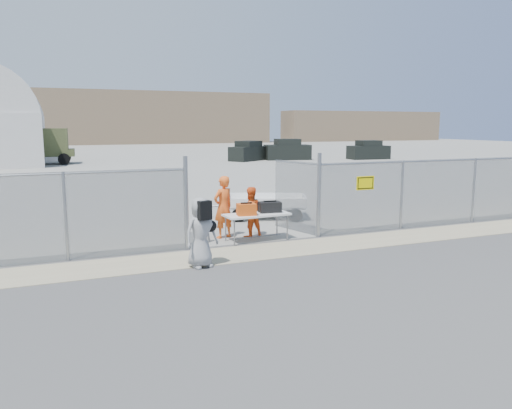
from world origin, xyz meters
name	(u,v)px	position (x,y,z in m)	size (l,w,h in m)	color
ground	(287,260)	(0.00, 0.00, 0.00)	(160.00, 160.00, 0.00)	#414040
tarmac_inside	(108,158)	(0.00, 42.00, 0.01)	(160.00, 80.00, 0.01)	gray
dirt_strip	(270,251)	(0.00, 1.00, 0.01)	(44.00, 1.60, 0.01)	tan
distant_hills	(115,118)	(5.00, 78.00, 4.50)	(140.00, 6.00, 9.00)	#7F684F
chain_link_fence	(256,204)	(0.00, 2.00, 1.10)	(40.00, 0.20, 2.20)	gray
folding_table	(257,227)	(0.11, 2.21, 0.40)	(1.88, 0.78, 0.80)	white
orange_bag	(246,209)	(-0.25, 2.09, 0.96)	(0.52, 0.35, 0.33)	#D55013
black_duffel	(270,207)	(0.55, 2.28, 0.95)	(0.63, 0.37, 0.30)	black
security_worker_left	(223,207)	(-0.66, 2.93, 0.92)	(0.67, 0.44, 1.84)	orange
security_worker_right	(250,212)	(0.12, 2.75, 0.75)	(0.73, 0.57, 1.50)	orange
visitor	(201,232)	(-2.11, 0.24, 0.83)	(0.81, 0.53, 1.66)	gray
utility_trailer	(266,206)	(1.77, 5.37, 0.43)	(3.58, 1.84, 0.87)	white
military_truck	(34,147)	(-6.59, 34.91, 1.50)	(6.30, 2.33, 3.00)	#474F2A
parked_vehicle_near	(249,151)	(11.63, 32.37, 0.89)	(3.95, 1.79, 1.79)	black
parked_vehicle_mid	(287,150)	(15.52, 32.19, 0.96)	(4.26, 1.93, 1.93)	black
parked_vehicle_far	(368,150)	(23.15, 29.96, 0.88)	(3.90, 1.77, 1.77)	black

